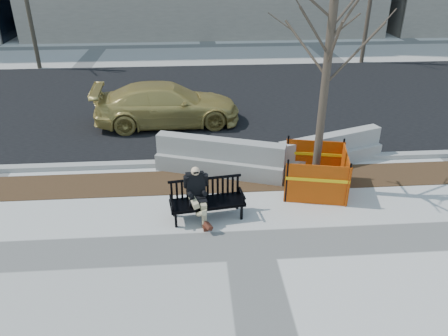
{
  "coord_description": "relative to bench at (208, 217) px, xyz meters",
  "views": [
    {
      "loc": [
        -0.99,
        -6.72,
        5.23
      ],
      "look_at": [
        -0.36,
        1.61,
        0.87
      ],
      "focal_mm": 34.61,
      "sensor_mm": 36.0,
      "label": 1
    }
  ],
  "objects": [
    {
      "name": "jersey_barrier_right",
      "position": [
        3.33,
        2.3,
        0.0
      ],
      "size": [
        3.03,
        1.58,
        0.86
      ],
      "primitive_type": null,
      "rotation": [
        0.0,
        0.0,
        0.35
      ],
      "color": "#A09D96",
      "rests_on": "ground"
    },
    {
      "name": "ground",
      "position": [
        0.76,
        -1.01,
        0.0
      ],
      "size": [
        120.0,
        120.0,
        0.0
      ],
      "primitive_type": "plane",
      "color": "beige",
      "rests_on": "ground"
    },
    {
      "name": "sedan",
      "position": [
        -1.05,
        5.52,
        0.0
      ],
      "size": [
        4.69,
        2.13,
        1.33
      ],
      "primitive_type": "imported",
      "rotation": [
        0.0,
        0.0,
        1.63
      ],
      "color": "tan",
      "rests_on": "ground"
    },
    {
      "name": "mulch_strip",
      "position": [
        0.76,
        1.59,
        0.0
      ],
      "size": [
        40.0,
        1.2,
        0.02
      ],
      "primitive_type": "cube",
      "color": "#47301C",
      "rests_on": "ground"
    },
    {
      "name": "seated_man",
      "position": [
        -0.22,
        0.01,
        0.0
      ],
      "size": [
        0.6,
        0.89,
        1.16
      ],
      "primitive_type": null,
      "rotation": [
        0.0,
        0.0,
        0.13
      ],
      "color": "black",
      "rests_on": "ground"
    },
    {
      "name": "far_tree_right",
      "position": [
        8.18,
        13.1,
        0.0
      ],
      "size": [
        2.45,
        2.45,
        5.84
      ],
      "primitive_type": null,
      "rotation": [
        0.0,
        0.0,
        0.15
      ],
      "color": "#46392D",
      "rests_on": "ground"
    },
    {
      "name": "curb",
      "position": [
        0.76,
        2.54,
        0.06
      ],
      "size": [
        60.0,
        0.25,
        0.12
      ],
      "primitive_type": "cube",
      "color": "#9E9B93",
      "rests_on": "ground"
    },
    {
      "name": "far_tree_left",
      "position": [
        -7.4,
        13.13,
        0.0
      ],
      "size": [
        2.35,
        2.35,
        5.64
      ],
      "primitive_type": null,
      "rotation": [
        0.0,
        0.0,
        0.13
      ],
      "color": "#43392B",
      "rests_on": "ground"
    },
    {
      "name": "asphalt_street",
      "position": [
        0.76,
        7.79,
        0.0
      ],
      "size": [
        60.0,
        10.4,
        0.01
      ],
      "primitive_type": "cube",
      "color": "black",
      "rests_on": "ground"
    },
    {
      "name": "bench",
      "position": [
        0.0,
        0.0,
        0.0
      ],
      "size": [
        1.67,
        0.79,
        0.85
      ],
      "primitive_type": null,
      "rotation": [
        0.0,
        0.0,
        0.13
      ],
      "color": "black",
      "rests_on": "ground"
    },
    {
      "name": "jersey_barrier_left",
      "position": [
        0.4,
        2.02,
        0.0
      ],
      "size": [
        3.31,
        1.69,
        0.94
      ],
      "primitive_type": null,
      "rotation": [
        0.0,
        0.0,
        -0.33
      ],
      "color": "gray",
      "rests_on": "ground"
    },
    {
      "name": "tree_fence",
      "position": [
        2.58,
        1.02,
        0.0
      ],
      "size": [
        2.53,
        2.53,
        5.32
      ],
      "primitive_type": null,
      "rotation": [
        0.0,
        0.0,
        -0.21
      ],
      "color": "#D84008",
      "rests_on": "ground"
    }
  ]
}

